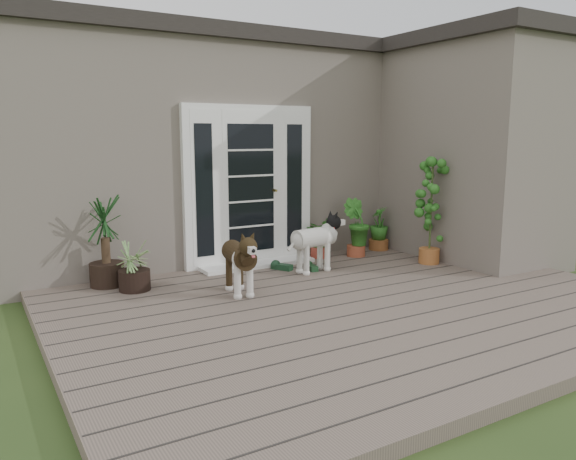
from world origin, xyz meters
TOP-DOWN VIEW (x-y plane):
  - deck at (0.00, 0.40)m, footprint 6.20×4.60m
  - house_main at (0.00, 4.65)m, footprint 7.40×4.00m
  - roof_main at (0.00, 4.65)m, footprint 7.60×4.20m
  - house_wing at (2.90, 1.50)m, footprint 1.60×2.40m
  - roof_wing at (2.90, 1.50)m, footprint 1.80×2.60m
  - door_unit at (-0.20, 2.60)m, footprint 1.90×0.14m
  - door_step at (-0.20, 2.40)m, footprint 1.60×0.40m
  - brindle_dog at (-1.00, 1.30)m, footprint 0.45×0.82m
  - white_dog at (0.27, 1.72)m, footprint 0.84×0.46m
  - spider_plant at (-1.96, 2.04)m, footprint 0.64×0.64m
  - yucca at (-2.19, 2.40)m, footprint 0.96×0.96m
  - herb_a at (0.80, 2.40)m, footprint 0.57×0.57m
  - herb_b at (1.33, 2.21)m, footprint 0.59×0.59m
  - herb_c at (1.92, 2.40)m, footprint 0.45×0.45m
  - sapling at (1.92, 1.32)m, footprint 0.57×0.57m
  - clog_left at (-0.03, 2.03)m, footprint 0.29×0.36m
  - clog_right at (0.30, 1.82)m, footprint 0.18×0.31m

SIDE VIEW (x-z plane):
  - deck at x=0.00m, z-range 0.00..0.12m
  - door_step at x=-0.20m, z-range 0.12..0.17m
  - clog_right at x=0.30m, z-range 0.12..0.21m
  - clog_left at x=-0.03m, z-range 0.12..0.22m
  - herb_a at x=0.80m, z-range 0.12..0.63m
  - herb_c at x=1.92m, z-range 0.12..0.65m
  - herb_b at x=1.33m, z-range 0.12..0.75m
  - spider_plant at x=-1.96m, z-range 0.12..0.75m
  - brindle_dog at x=-1.00m, z-range 0.12..0.77m
  - white_dog at x=0.27m, z-range 0.12..0.78m
  - yucca at x=-2.19m, z-range 0.12..1.21m
  - sapling at x=1.92m, z-range 0.12..1.61m
  - door_unit at x=-0.20m, z-range 0.12..2.27m
  - house_main at x=0.00m, z-range 0.00..3.10m
  - house_wing at x=2.90m, z-range 0.00..3.10m
  - roof_main at x=0.00m, z-range 3.10..3.30m
  - roof_wing at x=2.90m, z-range 3.10..3.30m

